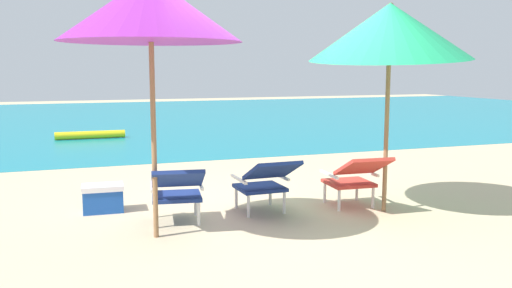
% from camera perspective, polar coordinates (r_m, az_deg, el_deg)
% --- Properties ---
extents(ground_plane, '(40.00, 40.00, 0.00)m').
position_cam_1_polar(ground_plane, '(9.91, -6.61, -1.70)').
color(ground_plane, '#CCB78E').
extents(ocean_band, '(40.00, 18.00, 0.01)m').
position_cam_1_polar(ocean_band, '(18.57, -12.70, 2.68)').
color(ocean_band, teal).
rests_on(ocean_band, ground_plane).
extents(swim_buoy, '(1.60, 0.18, 0.18)m').
position_cam_1_polar(swim_buoy, '(13.38, -17.11, 0.94)').
color(swim_buoy, yellow).
rests_on(swim_buoy, ocean_band).
extents(lounge_chair_left, '(0.66, 0.94, 0.68)m').
position_cam_1_polar(lounge_chair_left, '(5.75, -8.34, -4.69)').
color(lounge_chair_left, navy).
rests_on(lounge_chair_left, ground_plane).
extents(lounge_chair_center, '(0.56, 0.89, 0.68)m').
position_cam_1_polar(lounge_chair_center, '(6.12, 1.01, -3.83)').
color(lounge_chair_center, navy).
rests_on(lounge_chair_center, ground_plane).
extents(lounge_chair_right, '(0.58, 0.90, 0.68)m').
position_cam_1_polar(lounge_chair_right, '(6.47, 10.47, -3.31)').
color(lounge_chair_right, red).
rests_on(lounge_chair_right, ground_plane).
extents(beach_umbrella_left, '(1.92, 1.92, 2.52)m').
position_cam_1_polar(beach_umbrella_left, '(5.29, -11.11, 13.80)').
color(beach_umbrella_left, olive).
rests_on(beach_umbrella_left, ground_plane).
extents(beach_umbrella_right, '(2.59, 2.59, 2.45)m').
position_cam_1_polar(beach_umbrella_right, '(6.33, 13.96, 11.46)').
color(beach_umbrella_right, olive).
rests_on(beach_umbrella_right, ground_plane).
extents(cooler_box, '(0.48, 0.34, 0.32)m').
position_cam_1_polar(cooler_box, '(6.56, -15.88, -5.50)').
color(cooler_box, '#194CA5').
rests_on(cooler_box, ground_plane).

